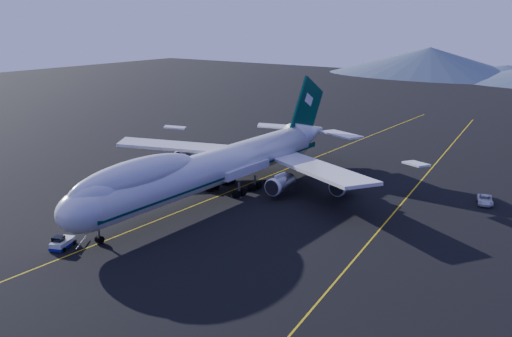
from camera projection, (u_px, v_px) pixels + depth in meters
The scene contains 6 objects.
ground at pixel (215, 197), 103.90m from camera, with size 500.00×500.00×0.00m, color black.
taxiway_line_main at pixel (215, 197), 103.90m from camera, with size 0.25×220.00×0.01m, color gold.
taxiway_line_side at pixel (393, 214), 94.97m from camera, with size 0.25×200.00×0.01m, color gold.
boeing_747 at pixel (215, 166), 102.41m from camera, with size 59.62×72.43×19.37m.
pushback_tug at pixel (63, 244), 81.34m from camera, with size 3.37×4.50×1.76m.
service_van at pixel (485, 200), 100.08m from camera, with size 2.48×5.37×1.49m, color silver.
Camera 1 is at (63.43, -76.30, 32.14)m, focal length 40.00 mm.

